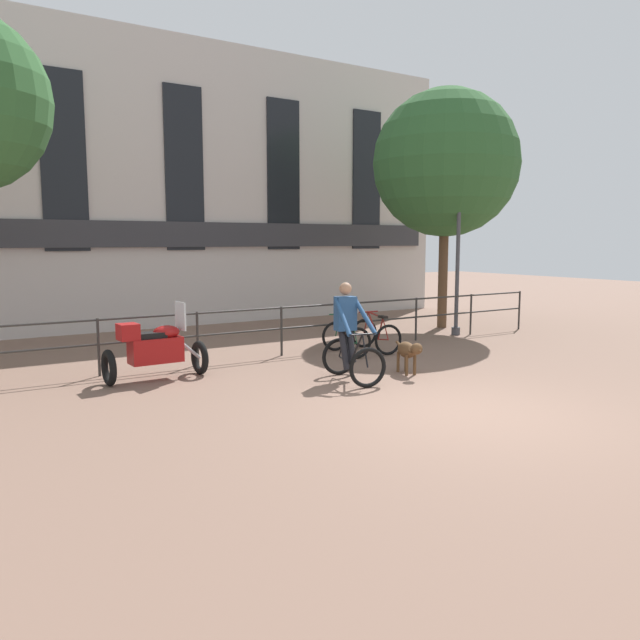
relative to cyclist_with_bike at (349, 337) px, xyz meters
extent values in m
plane|color=#7A5B4C|center=(0.11, -2.55, -0.76)|extent=(60.00, 60.00, 0.00)
cylinder|color=#2D2B28|center=(-3.64, 2.65, -0.24)|extent=(0.05, 0.05, 1.05)
cylinder|color=#2D2B28|center=(-1.76, 2.65, -0.24)|extent=(0.05, 0.05, 1.05)
cylinder|color=#2D2B28|center=(0.11, 2.65, -0.24)|extent=(0.05, 0.05, 1.05)
cylinder|color=#2D2B28|center=(1.99, 2.65, -0.24)|extent=(0.05, 0.05, 1.05)
cylinder|color=#2D2B28|center=(3.86, 2.65, -0.24)|extent=(0.05, 0.05, 1.05)
cylinder|color=#2D2B28|center=(5.74, 2.65, -0.24)|extent=(0.05, 0.05, 1.05)
cylinder|color=#2D2B28|center=(7.61, 2.65, -0.24)|extent=(0.05, 0.05, 1.05)
cylinder|color=#2D2B28|center=(0.11, 2.65, 0.26)|extent=(15.00, 0.04, 0.04)
cylinder|color=#2D2B28|center=(0.11, 2.65, -0.19)|extent=(15.00, 0.04, 0.04)
cube|color=beige|center=(0.11, 8.45, 3.24)|extent=(18.00, 0.60, 8.01)
cube|color=#333338|center=(0.11, 8.09, 1.84)|extent=(17.10, 0.12, 0.70)
cube|color=black|center=(-3.04, 8.12, 3.64)|extent=(1.10, 0.06, 4.48)
cube|color=black|center=(0.11, 8.12, 3.64)|extent=(1.10, 0.06, 4.48)
cube|color=black|center=(3.26, 8.12, 3.64)|extent=(1.10, 0.06, 4.48)
cube|color=black|center=(6.41, 8.12, 3.64)|extent=(1.10, 0.06, 4.48)
torus|color=black|center=(-0.11, -0.68, -0.42)|extent=(0.68, 0.18, 0.68)
torus|color=black|center=(0.07, 0.41, -0.42)|extent=(0.68, 0.18, 0.68)
cylinder|color=black|center=(-0.04, -0.25, -0.19)|extent=(0.11, 0.49, 0.60)
cylinder|color=black|center=(0.01, 0.07, -0.22)|extent=(0.07, 0.23, 0.52)
cylinder|color=black|center=(-0.02, -0.16, 0.07)|extent=(0.14, 0.66, 0.10)
cylinder|color=black|center=(0.03, 0.19, -0.45)|extent=(0.10, 0.44, 0.08)
cylinder|color=black|center=(0.05, 0.29, -0.19)|extent=(0.07, 0.26, 0.47)
cylinder|color=black|center=(-0.09, -0.58, -0.16)|extent=(0.06, 0.23, 0.54)
cylinder|color=black|center=(-0.08, -0.48, 0.10)|extent=(0.48, 0.11, 0.03)
cube|color=black|center=(0.03, 0.17, 0.06)|extent=(0.16, 0.26, 0.05)
cube|color=navy|center=(0.03, 0.17, 0.39)|extent=(0.39, 0.27, 0.60)
sphere|color=#A87A5B|center=(0.03, 0.17, 0.83)|extent=(0.22, 0.22, 0.22)
cylinder|color=navy|center=(-0.23, -0.12, 0.37)|extent=(0.25, 0.71, 0.60)
cylinder|color=navy|center=(0.18, -0.19, 0.37)|extent=(0.13, 0.72, 0.60)
cylinder|color=black|center=(-0.06, 0.08, -0.25)|extent=(0.13, 0.31, 0.69)
cylinder|color=black|center=(0.08, 0.06, -0.19)|extent=(0.18, 0.32, 0.58)
ellipsoid|color=brown|center=(1.17, -0.16, -0.32)|extent=(0.36, 0.56, 0.30)
cylinder|color=brown|center=(1.13, -0.36, -0.30)|extent=(0.19, 0.19, 0.17)
sphere|color=brown|center=(1.09, -0.52, -0.24)|extent=(0.21, 0.21, 0.21)
cone|color=brown|center=(1.07, -0.62, -0.26)|extent=(0.14, 0.14, 0.11)
cylinder|color=brown|center=(1.24, 0.15, -0.26)|extent=(0.09, 0.18, 0.11)
cylinder|color=brown|center=(1.06, -0.30, -0.57)|extent=(0.06, 0.06, 0.38)
cylinder|color=brown|center=(1.22, -0.34, -0.57)|extent=(0.06, 0.06, 0.38)
cylinder|color=brown|center=(1.13, 0.02, -0.57)|extent=(0.06, 0.06, 0.38)
cylinder|color=brown|center=(1.29, -0.01, -0.57)|extent=(0.06, 0.06, 0.38)
torus|color=black|center=(-2.05, 1.82, -0.45)|extent=(0.14, 0.62, 0.62)
torus|color=black|center=(-3.68, 1.76, -0.45)|extent=(0.14, 0.62, 0.62)
cube|color=maroon|center=(-2.87, 1.79, -0.23)|extent=(0.91, 0.43, 0.44)
ellipsoid|color=maroon|center=(-2.67, 1.80, 0.07)|extent=(0.49, 0.34, 0.24)
cube|color=black|center=(-2.98, 1.79, 0.04)|extent=(0.57, 0.32, 0.10)
cylinder|color=#B2B2B7|center=(-2.26, 1.81, -0.27)|extent=(0.45, 0.07, 0.41)
cube|color=silver|center=(-2.40, 1.80, 0.34)|extent=(0.04, 0.44, 0.50)
cube|color=maroon|center=(-3.34, 1.77, 0.13)|extent=(0.33, 0.37, 0.28)
torus|color=black|center=(1.41, 2.52, -0.43)|extent=(0.66, 0.17, 0.66)
torus|color=black|center=(1.24, 1.48, -0.43)|extent=(0.66, 0.17, 0.66)
cylinder|color=#194C2D|center=(1.34, 2.11, -0.20)|extent=(0.11, 0.47, 0.58)
cylinder|color=#194C2D|center=(1.29, 1.80, -0.24)|extent=(0.07, 0.22, 0.51)
cylinder|color=#194C2D|center=(1.33, 2.02, 0.05)|extent=(0.14, 0.63, 0.10)
cylinder|color=#194C2D|center=(1.27, 1.69, -0.46)|extent=(0.10, 0.42, 0.07)
cylinder|color=#194C2D|center=(1.26, 1.59, -0.21)|extent=(0.06, 0.25, 0.46)
cylinder|color=#194C2D|center=(1.40, 2.42, -0.18)|extent=(0.06, 0.21, 0.52)
cylinder|color=#194C2D|center=(1.38, 2.33, 0.08)|extent=(0.48, 0.11, 0.03)
cube|color=black|center=(1.28, 1.71, 0.03)|extent=(0.16, 0.26, 0.05)
torus|color=black|center=(2.19, 2.52, -0.43)|extent=(0.66, 0.14, 0.66)
torus|color=black|center=(2.06, 1.48, -0.43)|extent=(0.66, 0.14, 0.66)
cylinder|color=maroon|center=(2.14, 2.11, -0.20)|extent=(0.09, 0.47, 0.58)
cylinder|color=maroon|center=(2.10, 1.80, -0.24)|extent=(0.06, 0.22, 0.51)
cylinder|color=maroon|center=(2.13, 2.02, 0.05)|extent=(0.11, 0.63, 0.10)
cylinder|color=maroon|center=(2.09, 1.69, -0.46)|extent=(0.08, 0.42, 0.07)
cylinder|color=maroon|center=(2.07, 1.59, -0.21)|extent=(0.05, 0.25, 0.46)
cylinder|color=maroon|center=(2.18, 2.42, -0.18)|extent=(0.05, 0.21, 0.52)
cylinder|color=maroon|center=(2.17, 2.33, 0.08)|extent=(0.48, 0.09, 0.03)
cube|color=black|center=(2.09, 1.71, 0.03)|extent=(0.15, 0.25, 0.05)
cylinder|color=#424247|center=(5.37, 2.80, -0.66)|extent=(0.22, 0.22, 0.20)
cylinder|color=#424247|center=(5.37, 2.80, 1.21)|extent=(0.10, 0.10, 3.95)
sphere|color=silver|center=(5.37, 2.80, 3.30)|extent=(0.28, 0.28, 0.28)
cylinder|color=brown|center=(6.03, 4.02, 0.95)|extent=(0.26, 0.26, 3.43)
sphere|color=#2D5B2D|center=(6.03, 4.02, 3.76)|extent=(3.99, 3.99, 3.99)
camera|label=1|loc=(-6.23, -8.77, 1.66)|focal=35.00mm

